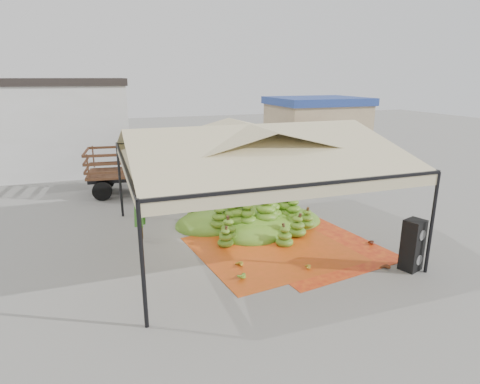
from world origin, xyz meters
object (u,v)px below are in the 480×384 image
object	(u,v)px
speaker_stack	(413,245)
truck_left	(163,163)
banana_heap	(253,208)
truck_right	(287,147)
vendor	(255,183)

from	to	relation	value
speaker_stack	truck_left	distance (m)	12.27
banana_heap	truck_right	distance (m)	8.56
speaker_stack	truck_right	world-z (taller)	truck_right
speaker_stack	vendor	world-z (taller)	speaker_stack
vendor	truck_right	distance (m)	5.49
speaker_stack	truck_left	size ratio (longest dim) A/B	0.23
banana_heap	truck_left	xyz separation A→B (m)	(-2.46, 5.83, 0.75)
truck_right	truck_left	bearing A→B (deg)	-165.75
speaker_stack	truck_left	bearing A→B (deg)	98.06
banana_heap	truck_right	world-z (taller)	truck_right
vendor	speaker_stack	bearing A→B (deg)	80.17
banana_heap	vendor	world-z (taller)	vendor
speaker_stack	vendor	xyz separation A→B (m)	(-1.77, 8.05, -0.00)
truck_right	banana_heap	bearing A→B (deg)	-119.45
banana_heap	speaker_stack	xyz separation A→B (m)	(3.01, -5.13, 0.14)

